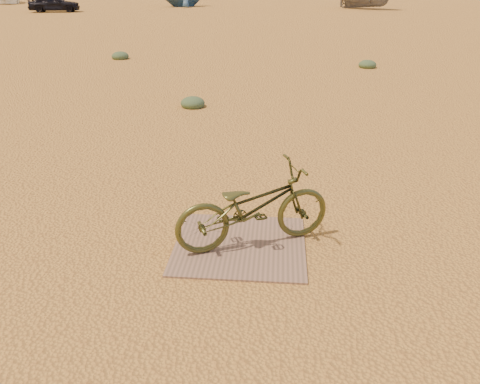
{
  "coord_description": "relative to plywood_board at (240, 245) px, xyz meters",
  "views": [
    {
      "loc": [
        0.45,
        -4.76,
        2.68
      ],
      "look_at": [
        0.08,
        -0.43,
        0.65
      ],
      "focal_mm": 35.0,
      "sensor_mm": 36.0,
      "label": 1
    }
  ],
  "objects": [
    {
      "name": "kale_c",
      "position": [
        -5.16,
        11.86,
        -0.01
      ],
      "size": [
        0.58,
        0.58,
        0.32
      ],
      "primitive_type": "ellipsoid",
      "color": "#476342",
      "rests_on": "ground"
    },
    {
      "name": "ground",
      "position": [
        -0.08,
        0.43,
        -0.01
      ],
      "size": [
        120.0,
        120.0,
        0.0
      ],
      "primitive_type": "plane",
      "color": "#BC8D40",
      "rests_on": "ground"
    },
    {
      "name": "kale_b",
      "position": [
        3.09,
        10.9,
        -0.01
      ],
      "size": [
        0.55,
        0.55,
        0.3
      ],
      "primitive_type": "ellipsoid",
      "color": "#476342",
      "rests_on": "ground"
    },
    {
      "name": "bicycle",
      "position": [
        0.14,
        0.03,
        0.46
      ],
      "size": [
        1.79,
        1.21,
        0.89
      ],
      "primitive_type": "imported",
      "rotation": [
        0.0,
        0.0,
        1.97
      ],
      "color": "#444A22",
      "rests_on": "plywood_board"
    },
    {
      "name": "car",
      "position": [
        -16.92,
        32.54,
        0.62
      ],
      "size": [
        3.9,
        2.18,
        1.25
      ],
      "primitive_type": "imported",
      "rotation": [
        0.0,
        0.0,
        1.77
      ],
      "color": "black",
      "rests_on": "ground"
    },
    {
      "name": "plywood_board",
      "position": [
        0.0,
        0.0,
        0.0
      ],
      "size": [
        1.41,
        1.3,
        0.02
      ],
      "primitive_type": "cube",
      "color": "#886958",
      "rests_on": "ground"
    },
    {
      "name": "kale_a",
      "position": [
        -1.53,
        5.73,
        -0.01
      ],
      "size": [
        0.53,
        0.53,
        0.29
      ],
      "primitive_type": "ellipsoid",
      "color": "#476342",
      "rests_on": "ground"
    }
  ]
}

